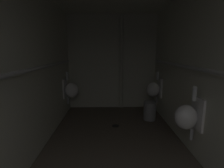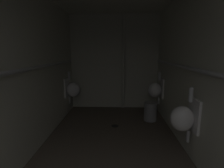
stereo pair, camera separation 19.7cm
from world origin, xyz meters
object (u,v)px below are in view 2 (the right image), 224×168
at_px(standpipe_back_wall, 123,63).
at_px(urinal_right_mid, 184,118).
at_px(floor_drain, 115,126).
at_px(waste_bin, 150,111).
at_px(urinal_right_far, 156,90).
at_px(urinal_left_mid, 72,89).

bearing_deg(standpipe_back_wall, urinal_right_mid, -71.04).
height_order(floor_drain, waste_bin, waste_bin).
bearing_deg(standpipe_back_wall, floor_drain, -99.86).
bearing_deg(urinal_right_far, urinal_left_mid, -179.63).
bearing_deg(floor_drain, standpipe_back_wall, 80.14).
relative_size(floor_drain, waste_bin, 0.35).
bearing_deg(floor_drain, waste_bin, 23.16).
bearing_deg(urinal_right_mid, urinal_left_mid, 138.86).
bearing_deg(urinal_right_mid, standpipe_back_wall, 108.96).
bearing_deg(floor_drain, urinal_right_far, 35.54).
xyz_separation_m(standpipe_back_wall, waste_bin, (0.56, -0.77, -0.98)).
xyz_separation_m(urinal_left_mid, urinal_right_far, (1.92, 0.01, 0.00)).
distance_m(standpipe_back_wall, waste_bin, 1.37).
xyz_separation_m(urinal_right_mid, waste_bin, (-0.17, 1.36, -0.40)).
distance_m(standpipe_back_wall, floor_drain, 1.62).
xyz_separation_m(urinal_left_mid, waste_bin, (1.75, -0.32, -0.40)).
distance_m(urinal_right_far, waste_bin, 0.55).
relative_size(urinal_right_far, waste_bin, 1.90).
height_order(urinal_left_mid, urinal_right_far, same).
relative_size(urinal_left_mid, urinal_right_mid, 1.00).
bearing_deg(urinal_left_mid, floor_drain, -32.83).
bearing_deg(urinal_right_far, waste_bin, -116.41).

